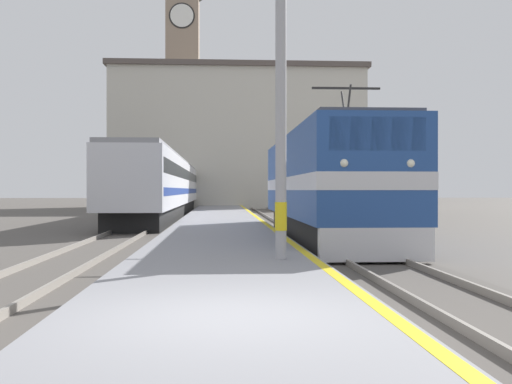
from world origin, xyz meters
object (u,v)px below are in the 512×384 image
at_px(passenger_train, 175,187).
at_px(catenary_mast, 286,59).
at_px(locomotive_train, 325,185).
at_px(clock_tower, 183,81).

relative_size(passenger_train, catenary_mast, 6.30).
height_order(locomotive_train, catenary_mast, catenary_mast).
xyz_separation_m(locomotive_train, clock_tower, (-7.93, 47.42, 12.28)).
relative_size(locomotive_train, catenary_mast, 1.71).
distance_m(passenger_train, clock_tower, 22.23).
xyz_separation_m(passenger_train, catenary_mast, (5.09, -37.22, 2.49)).
bearing_deg(catenary_mast, locomotive_train, 74.56).
height_order(locomotive_train, clock_tower, clock_tower).
distance_m(locomotive_train, catenary_mast, 9.08).
bearing_deg(passenger_train, catenary_mast, -82.22).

